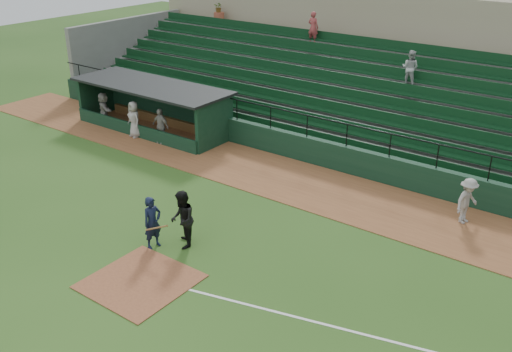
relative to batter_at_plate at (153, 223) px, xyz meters
The scene contains 12 objects.
ground 1.65m from the batter_at_plate, 32.48° to the right, with size 90.00×90.00×0.00m, color #2C511A.
warning_track 7.41m from the batter_at_plate, 80.97° to the left, with size 40.00×4.00×0.03m, color brown.
home_plate_dirt 2.27m from the batter_at_plate, 56.36° to the right, with size 3.00×3.00×0.03m, color brown.
foul_line 9.21m from the batter_at_plate, ahead, with size 18.00×0.09×0.01m, color white.
stadium_structure 15.83m from the batter_at_plate, 85.81° to the left, with size 38.00×13.08×6.40m.
dugout 12.33m from the batter_at_plate, 134.25° to the left, with size 8.90×3.20×2.42m.
batter_at_plate is the anchor object (origin of this frame).
umpire 1.00m from the batter_at_plate, 39.83° to the left, with size 0.98×0.77×2.03m, color black.
runner 11.22m from the batter_at_plate, 45.00° to the left, with size 1.13×0.65×1.74m, color #9E9894.
dugout_player_a 9.86m from the batter_at_plate, 133.56° to the left, with size 1.03×0.43×1.75m, color gray.
dugout_player_b 10.99m from the batter_at_plate, 140.54° to the left, with size 0.90×0.59×1.84m, color #A8A29D.
dugout_player_c 13.32m from the batter_at_plate, 146.80° to the left, with size 1.65×0.52×1.78m, color gray.
Camera 1 is at (11.74, -10.86, 10.32)m, focal length 40.62 mm.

